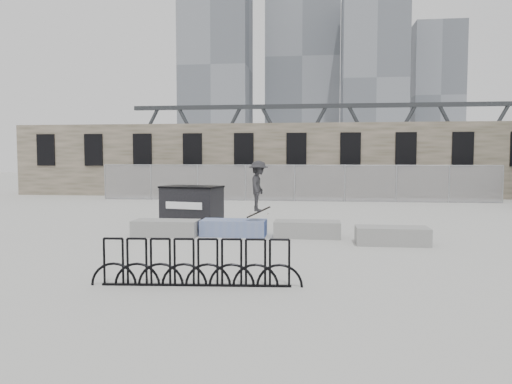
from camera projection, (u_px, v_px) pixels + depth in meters
ground at (277, 237)px, 15.32m from camera, size 120.00×120.00×0.00m
stone_wall at (297, 160)px, 31.25m from camera, size 36.00×2.58×4.50m
chainlink_fence at (294, 182)px, 27.63m from camera, size 22.06×0.06×2.02m
planter_far_left at (166, 227)px, 15.42m from camera, size 2.00×0.90×0.49m
planter_center_left at (234, 227)px, 15.49m from camera, size 2.00×0.90×0.49m
planter_center_right at (307, 228)px, 15.18m from camera, size 2.00×0.90×0.49m
planter_offset at (392, 235)px, 13.92m from camera, size 2.00×0.90×0.49m
dumpster at (192, 205)px, 18.33m from camera, size 2.33×1.71×1.38m
bike_rack at (196, 263)px, 9.40m from camera, size 4.03×0.37×0.90m
skyline_towers at (307, 72)px, 106.90m from camera, size 58.00×28.00×48.00m
truss_bridge at (381, 145)px, 68.30m from camera, size 70.00×3.00×9.80m
skateboarder at (259, 186)px, 15.26m from camera, size 0.76×1.01×1.77m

